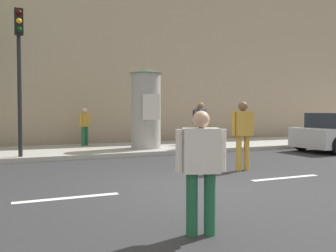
% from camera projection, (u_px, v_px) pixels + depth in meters
% --- Properties ---
extents(ground_plane, '(80.00, 80.00, 0.00)m').
position_uv_depth(ground_plane, '(191.00, 187.00, 7.45)').
color(ground_plane, '#2B2B2D').
extents(sidewalk_curb, '(36.00, 4.00, 0.15)m').
position_uv_depth(sidewalk_curb, '(103.00, 150.00, 13.83)').
color(sidewalk_curb, '#9E9B93').
rests_on(sidewalk_curb, ground_plane).
extents(lane_markings, '(25.80, 0.16, 0.01)m').
position_uv_depth(lane_markings, '(191.00, 187.00, 7.45)').
color(lane_markings, silver).
rests_on(lane_markings, ground_plane).
extents(building_backdrop, '(36.00, 5.00, 9.02)m').
position_uv_depth(building_backdrop, '(77.00, 49.00, 18.21)').
color(building_backdrop, tan).
rests_on(building_backdrop, ground_plane).
extents(traffic_light, '(0.24, 0.45, 4.31)m').
position_uv_depth(traffic_light, '(19.00, 58.00, 10.92)').
color(traffic_light, black).
rests_on(traffic_light, sidewalk_curb).
extents(poster_column, '(1.18, 1.18, 2.92)m').
position_uv_depth(poster_column, '(146.00, 108.00, 13.64)').
color(poster_column, '#9E9B93').
rests_on(poster_column, sidewalk_curb).
extents(pedestrian_in_light_jacket, '(0.66, 0.25, 1.74)m').
position_uv_depth(pedestrian_in_light_jacket, '(243.00, 130.00, 9.43)').
color(pedestrian_in_light_jacket, '#B78C33').
rests_on(pedestrian_in_light_jacket, ground_plane).
extents(pedestrian_in_dark_shirt, '(0.59, 0.36, 1.51)m').
position_uv_depth(pedestrian_in_dark_shirt, '(201.00, 163.00, 4.50)').
color(pedestrian_in_dark_shirt, '#1E5938').
rests_on(pedestrian_in_dark_shirt, ground_plane).
extents(pedestrian_near_pole, '(0.59, 0.45, 1.68)m').
position_uv_depth(pedestrian_near_pole, '(200.00, 121.00, 13.84)').
color(pedestrian_near_pole, '#B78C33').
rests_on(pedestrian_near_pole, sidewalk_curb).
extents(pedestrian_in_red_top, '(0.49, 0.50, 1.48)m').
position_uv_depth(pedestrian_in_red_top, '(85.00, 124.00, 14.70)').
color(pedestrian_in_red_top, '#1E5938').
rests_on(pedestrian_in_red_top, sidewalk_curb).
extents(pedestrian_tallest, '(0.64, 0.29, 1.63)m').
position_uv_depth(pedestrian_tallest, '(199.00, 121.00, 15.41)').
color(pedestrian_tallest, '#4C4C51').
rests_on(pedestrian_tallest, sidewalk_curb).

